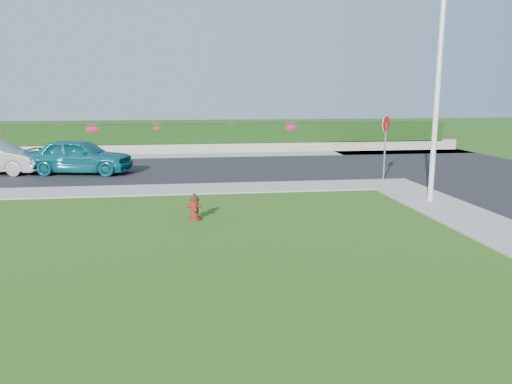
{
  "coord_description": "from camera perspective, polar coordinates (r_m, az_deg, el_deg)",
  "views": [
    {
      "loc": [
        -0.66,
        -8.81,
        3.36
      ],
      "look_at": [
        1.07,
        3.65,
        0.9
      ],
      "focal_mm": 35.0,
      "sensor_mm": 36.0,
      "label": 1
    }
  ],
  "objects": [
    {
      "name": "ground",
      "position": [
        9.46,
        -3.43,
        -9.77
      ],
      "size": [
        120.0,
        120.0,
        0.0
      ],
      "primitive_type": "plane",
      "color": "black",
      "rests_on": "ground"
    },
    {
      "name": "street_far",
      "position": [
        23.46,
        -18.49,
        2.31
      ],
      "size": [
        26.0,
        8.0,
        0.04
      ],
      "primitive_type": "cube",
      "color": "black",
      "rests_on": "ground"
    },
    {
      "name": "sidewalk_far",
      "position": [
        18.9,
        -24.17,
        -0.1
      ],
      "size": [
        24.0,
        2.0,
        0.04
      ],
      "primitive_type": "cube",
      "color": "gray",
      "rests_on": "ground"
    },
    {
      "name": "curb_corner",
      "position": [
        19.68,
        15.14,
        0.91
      ],
      "size": [
        2.0,
        2.0,
        0.04
      ],
      "primitive_type": "cube",
      "color": "gray",
      "rests_on": "ground"
    },
    {
      "name": "sidewalk_beyond",
      "position": [
        28.02,
        -8.56,
        4.1
      ],
      "size": [
        34.0,
        2.0,
        0.04
      ],
      "primitive_type": "cube",
      "color": "gray",
      "rests_on": "ground"
    },
    {
      "name": "retaining_wall",
      "position": [
        29.48,
        -8.55,
        4.99
      ],
      "size": [
        34.0,
        0.4,
        0.6
      ],
      "primitive_type": "cube",
      "color": "gray",
      "rests_on": "ground"
    },
    {
      "name": "hedge",
      "position": [
        29.5,
        -8.59,
        6.65
      ],
      "size": [
        32.0,
        0.9,
        1.1
      ],
      "primitive_type": "cube",
      "color": "black",
      "rests_on": "retaining_wall"
    },
    {
      "name": "fire_hydrant",
      "position": [
        13.63,
        -7.04,
        -1.76
      ],
      "size": [
        0.38,
        0.36,
        0.74
      ],
      "rotation": [
        0.0,
        0.0,
        -0.08
      ],
      "color": "#4B180B",
      "rests_on": "ground"
    },
    {
      "name": "sedan_teal",
      "position": [
        22.54,
        -19.52,
        3.89
      ],
      "size": [
        4.68,
        2.63,
        1.5
      ],
      "primitive_type": "imported",
      "rotation": [
        0.0,
        0.0,
        1.37
      ],
      "color": "#0E5F6C",
      "rests_on": "street_far"
    },
    {
      "name": "utility_pole",
      "position": [
        16.47,
        19.96,
        9.78
      ],
      "size": [
        0.16,
        0.16,
        6.35
      ],
      "primitive_type": "cylinder",
      "color": "silver",
      "rests_on": "ground"
    },
    {
      "name": "stop_sign",
      "position": [
        19.88,
        14.61,
        6.63
      ],
      "size": [
        0.52,
        0.51,
        2.61
      ],
      "rotation": [
        0.0,
        0.0,
        0.39
      ],
      "color": "slate",
      "rests_on": "ground"
    },
    {
      "name": "flower_clump_b",
      "position": [
        30.21,
        -21.53,
        6.76
      ],
      "size": [
        1.05,
        0.67,
        0.52
      ],
      "primitive_type": "ellipsoid",
      "color": "#B71F46",
      "rests_on": "hedge"
    },
    {
      "name": "flower_clump_c",
      "position": [
        29.84,
        -18.11,
        6.84
      ],
      "size": [
        1.31,
        0.84,
        0.66
      ],
      "primitive_type": "ellipsoid",
      "color": "#B71F46",
      "rests_on": "hedge"
    },
    {
      "name": "flower_clump_d",
      "position": [
        29.42,
        -11.23,
        7.17
      ],
      "size": [
        1.18,
        0.76,
        0.59
      ],
      "primitive_type": "ellipsoid",
      "color": "#B71F46",
      "rests_on": "hedge"
    },
    {
      "name": "flower_clump_e",
      "position": [
        29.49,
        -2.89,
        7.42
      ],
      "size": [
        1.07,
        0.69,
        0.53
      ],
      "primitive_type": "ellipsoid",
      "color": "#B71F46",
      "rests_on": "hedge"
    },
    {
      "name": "flower_clump_f",
      "position": [
        30.01,
        3.91,
        7.38
      ],
      "size": [
        1.31,
        0.84,
        0.65
      ],
      "primitive_type": "ellipsoid",
      "color": "#B71F46",
      "rests_on": "hedge"
    }
  ]
}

